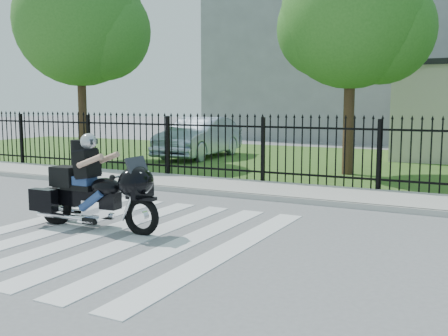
% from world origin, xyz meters
% --- Properties ---
extents(ground, '(120.00, 120.00, 0.00)m').
position_xyz_m(ground, '(0.00, 0.00, 0.00)').
color(ground, slate).
rests_on(ground, ground).
extents(crosswalk, '(5.00, 5.50, 0.01)m').
position_xyz_m(crosswalk, '(0.00, 0.00, 0.01)').
color(crosswalk, silver).
rests_on(crosswalk, ground).
extents(sidewalk, '(40.00, 2.00, 0.12)m').
position_xyz_m(sidewalk, '(0.00, 5.00, 0.06)').
color(sidewalk, '#ADAAA3').
rests_on(sidewalk, ground).
extents(curb, '(40.00, 0.12, 0.12)m').
position_xyz_m(curb, '(0.00, 4.00, 0.06)').
color(curb, '#ADAAA3').
rests_on(curb, ground).
extents(grass_strip, '(40.00, 12.00, 0.02)m').
position_xyz_m(grass_strip, '(0.00, 12.00, 0.01)').
color(grass_strip, '#34591E').
rests_on(grass_strip, ground).
extents(iron_fence, '(26.00, 0.04, 1.80)m').
position_xyz_m(iron_fence, '(0.00, 6.00, 0.90)').
color(iron_fence, black).
rests_on(iron_fence, ground).
extents(tree_left, '(4.80, 4.80, 7.58)m').
position_xyz_m(tree_left, '(-8.50, 8.50, 5.17)').
color(tree_left, '#382316').
rests_on(tree_left, ground).
extents(tree_mid, '(4.20, 4.20, 6.78)m').
position_xyz_m(tree_mid, '(1.50, 9.00, 4.67)').
color(tree_mid, '#382316').
rests_on(tree_mid, ground).
extents(building_tall, '(15.00, 10.00, 12.00)m').
position_xyz_m(building_tall, '(-3.00, 26.00, 6.00)').
color(building_tall, gray).
rests_on(building_tall, ground).
extents(motorcycle_rider, '(2.57, 0.76, 1.70)m').
position_xyz_m(motorcycle_rider, '(-0.70, 0.16, 0.70)').
color(motorcycle_rider, black).
rests_on(motorcycle_rider, ground).
extents(parked_car, '(1.90, 4.88, 1.58)m').
position_xyz_m(parked_car, '(-4.93, 11.13, 0.81)').
color(parked_car, '#A1B3CB').
rests_on(parked_car, grass_strip).
extents(litter_bin, '(0.52, 0.52, 1.03)m').
position_xyz_m(litter_bin, '(-4.83, 4.30, 0.64)').
color(litter_bin, black).
rests_on(litter_bin, sidewalk).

